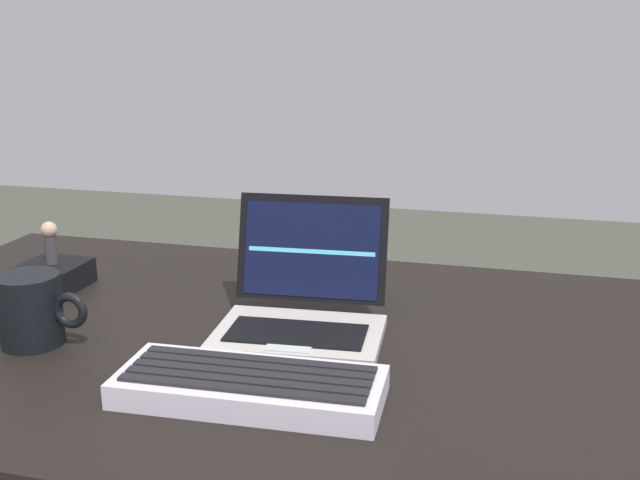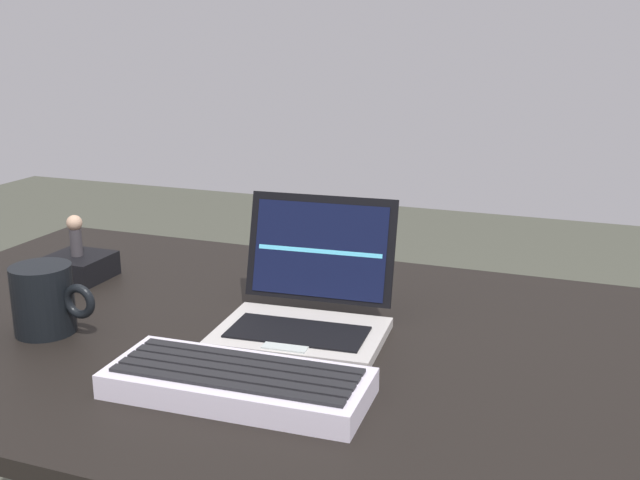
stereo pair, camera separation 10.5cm
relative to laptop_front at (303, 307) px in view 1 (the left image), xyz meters
name	(u,v)px [view 1 (the left image)]	position (x,y,z in m)	size (l,w,h in m)	color
desk	(287,401)	(-0.02, -0.03, -0.15)	(1.45, 0.83, 0.75)	black
laptop_front	(303,307)	(0.00, 0.00, 0.00)	(0.26, 0.24, 0.19)	beige
external_keyboard	(250,386)	(0.00, -0.22, -0.02)	(0.33, 0.15, 0.04)	silver
figurine_stand	(54,275)	(-0.48, 0.08, -0.02)	(0.11, 0.11, 0.04)	black
figurine	(50,240)	(-0.48, 0.08, 0.05)	(0.03, 0.03, 0.08)	#3B373B
coffee_mug	(32,310)	(-0.36, -0.14, 0.01)	(0.14, 0.09, 0.10)	black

